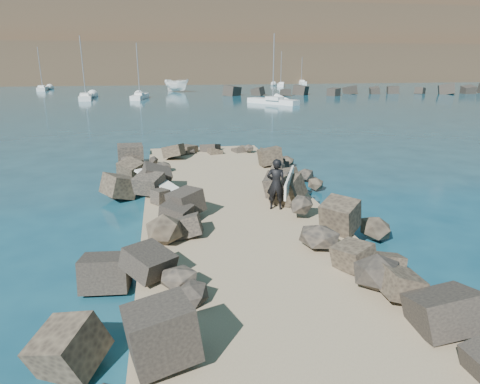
{
  "coord_description": "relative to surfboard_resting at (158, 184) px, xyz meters",
  "views": [
    {
      "loc": [
        -2.23,
        -13.37,
        5.36
      ],
      "look_at": [
        0.0,
        -1.0,
        1.5
      ],
      "focal_mm": 32.0,
      "sensor_mm": 36.0,
      "label": 1
    }
  ],
  "objects": [
    {
      "name": "riprap_left",
      "position": [
        -0.39,
        -3.55,
        -0.54
      ],
      "size": [
        2.6,
        22.0,
        1.0
      ],
      "primitive_type": "cube",
      "color": "black",
      "rests_on": "ground"
    },
    {
      "name": "sailboat_e",
      "position": [
        -21.88,
        73.21,
        -0.69
      ],
      "size": [
        2.29,
        6.75,
        8.03
      ],
      "color": "silver",
      "rests_on": "ground"
    },
    {
      "name": "sailboat_a",
      "position": [
        -10.59,
        51.04,
        -0.69
      ],
      "size": [
        2.44,
        7.56,
        8.91
      ],
      "color": "silver",
      "rests_on": "ground"
    },
    {
      "name": "headland",
      "position": [
        12.51,
        157.95,
        14.96
      ],
      "size": [
        360.0,
        140.0,
        32.0
      ],
      "primitive_type": "cube",
      "color": "#2D4919",
      "rests_on": "ground"
    },
    {
      "name": "surfer_with_board",
      "position": [
        3.93,
        -2.26,
        0.43
      ],
      "size": [
        1.26,
        1.98,
        1.72
      ],
      "color": "black",
      "rests_on": "jetty"
    },
    {
      "name": "sailboat_f",
      "position": [
        34.12,
        87.87,
        -0.69
      ],
      "size": [
        1.16,
        5.25,
        6.52
      ],
      "color": "silver",
      "rests_on": "ground"
    },
    {
      "name": "surfboard_resting",
      "position": [
        0.0,
        0.0,
        0.0
      ],
      "size": [
        1.78,
        2.15,
        0.07
      ],
      "primitive_type": "cube",
      "rotation": [
        0.0,
        0.0,
        0.63
      ],
      "color": "white",
      "rests_on": "riprap_left"
    },
    {
      "name": "sailboat_c",
      "position": [
        14.55,
        39.59,
        -0.69
      ],
      "size": [
        5.88,
        6.69,
        8.8
      ],
      "color": "silver",
      "rests_on": "ground"
    },
    {
      "name": "ground",
      "position": [
        2.51,
        -2.05,
        -1.04
      ],
      "size": [
        800.0,
        800.0,
        0.0
      ],
      "primitive_type": "plane",
      "color": "#0F384C",
      "rests_on": "ground"
    },
    {
      "name": "sailboat_b",
      "position": [
        -2.87,
        50.52,
        -0.69
      ],
      "size": [
        2.54,
        6.75,
        8.01
      ],
      "color": "silver",
      "rests_on": "ground"
    },
    {
      "name": "riprap_right",
      "position": [
        5.41,
        -3.55,
        -0.54
      ],
      "size": [
        2.6,
        22.0,
        1.0
      ],
      "primitive_type": "cube",
      "color": "#272421",
      "rests_on": "ground"
    },
    {
      "name": "boat_imported",
      "position": [
        3.12,
        65.09,
        0.12
      ],
      "size": [
        5.47,
        6.13,
        2.32
      ],
      "primitive_type": "imported",
      "rotation": [
        0.0,
        0.0,
        0.66
      ],
      "color": "white",
      "rests_on": "ground"
    },
    {
      "name": "jetty",
      "position": [
        2.51,
        -4.05,
        -0.74
      ],
      "size": [
        6.0,
        26.0,
        0.6
      ],
      "primitive_type": "cube",
      "color": "#8C7759",
      "rests_on": "ground"
    },
    {
      "name": "breakwater_secondary",
      "position": [
        37.51,
        52.95,
        -0.44
      ],
      "size": [
        52.0,
        4.0,
        1.2
      ],
      "primitive_type": "cube",
      "color": "black",
      "rests_on": "ground"
    },
    {
      "name": "sailboat_d",
      "position": [
        26.27,
        78.23,
        -0.69
      ],
      "size": [
        3.03,
        6.25,
        7.48
      ],
      "color": "silver",
      "rests_on": "ground"
    }
  ]
}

